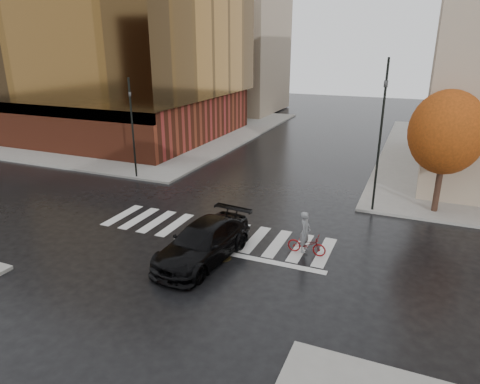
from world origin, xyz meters
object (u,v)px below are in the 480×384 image
object	(u,v)px
cyclist	(306,240)
fire_hydrant	(156,157)
traffic_light_ne	(381,125)
traffic_light_nw	(132,123)
sedan	(203,242)

from	to	relation	value
cyclist	fire_hydrant	world-z (taller)	cyclist
cyclist	fire_hydrant	bearing A→B (deg)	57.15
traffic_light_ne	fire_hydrant	size ratio (longest dim) A/B	11.13
traffic_light_nw	cyclist	bearing A→B (deg)	86.85
cyclist	traffic_light_nw	distance (m)	15.22
traffic_light_ne	fire_hydrant	world-z (taller)	traffic_light_ne
fire_hydrant	traffic_light_nw	bearing A→B (deg)	-76.97
traffic_light_nw	fire_hydrant	bearing A→B (deg)	-145.29
sedan	traffic_light_nw	bearing A→B (deg)	144.43
sedan	traffic_light_ne	world-z (taller)	traffic_light_ne
cyclist	fire_hydrant	xyz separation A→B (m)	(-14.37, 9.95, -0.12)
traffic_light_ne	traffic_light_nw	bearing A→B (deg)	20.96
traffic_light_nw	traffic_light_ne	bearing A→B (deg)	111.67
sedan	traffic_light_ne	size ratio (longest dim) A/B	0.69
cyclist	traffic_light_ne	bearing A→B (deg)	-16.84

